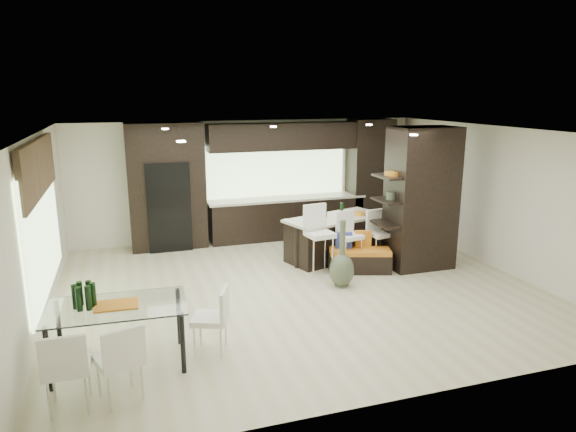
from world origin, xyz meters
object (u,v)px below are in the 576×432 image
object	(u,v)px
floor_vase	(342,254)
chair_end	(210,323)
chair_far	(68,372)
chair_near	(119,365)
bench	(360,260)
stool_right	(380,244)
kitchen_island	(335,238)
stool_left	(320,247)
stool_mid	(350,247)
dining_table	(119,336)

from	to	relation	value
floor_vase	chair_end	size ratio (longest dim) A/B	1.47
chair_far	chair_near	bearing A→B (deg)	1.10
bench	chair_near	bearing A→B (deg)	-127.30
stool_right	chair_near	xyz separation A→B (m)	(-4.83, -3.16, -0.02)
kitchen_island	floor_vase	distance (m)	1.60
bench	stool_left	bearing A→B (deg)	-172.91
bench	chair_end	world-z (taller)	chair_end
kitchen_island	stool_left	size ratio (longest dim) A/B	1.97
stool_left	bench	size ratio (longest dim) A/B	0.90
kitchen_island	chair_end	distance (m)	4.39
stool_left	stool_mid	xyz separation A→B (m)	(0.63, 0.03, -0.07)
stool_left	stool_mid	distance (m)	0.64
kitchen_island	stool_left	xyz separation A→B (m)	(-0.63, -0.77, 0.09)
dining_table	kitchen_island	bearing A→B (deg)	39.52
stool_left	bench	xyz separation A→B (m)	(0.76, -0.15, -0.30)
bench	floor_vase	world-z (taller)	floor_vase
dining_table	floor_vase	bearing A→B (deg)	26.50
bench	floor_vase	bearing A→B (deg)	-118.92
stool_right	chair_near	size ratio (longest dim) A/B	1.06
chair_end	stool_right	bearing A→B (deg)	-35.94
stool_mid	stool_right	size ratio (longest dim) A/B	1.02
kitchen_island	stool_mid	size ratio (longest dim) A/B	2.27
stool_mid	bench	bearing A→B (deg)	-65.48
chair_end	chair_far	bearing A→B (deg)	136.59
dining_table	stool_mid	bearing A→B (deg)	32.44
dining_table	chair_near	bearing A→B (deg)	-87.22
chair_near	stool_left	bearing A→B (deg)	21.91
bench	chair_end	distance (m)	3.89
stool_left	chair_end	distance (m)	3.40
stool_mid	stool_right	xyz separation A→B (m)	(0.63, 0.00, -0.01)
chair_far	stool_right	bearing A→B (deg)	31.27
floor_vase	dining_table	world-z (taller)	floor_vase
kitchen_island	chair_near	bearing A→B (deg)	-154.61
dining_table	bench	bearing A→B (deg)	29.86
bench	dining_table	size ratio (longest dim) A/B	0.70
stool_left	floor_vase	world-z (taller)	floor_vase
stool_right	floor_vase	xyz separation A→B (m)	(-1.13, -0.77, 0.15)
stool_left	chair_far	bearing A→B (deg)	-150.26
chair_near	bench	bearing A→B (deg)	15.21
stool_right	floor_vase	distance (m)	1.38
chair_near	floor_vase	bearing A→B (deg)	13.57
stool_right	bench	bearing A→B (deg)	-170.88
stool_mid	chair_far	size ratio (longest dim) A/B	1.05
stool_mid	floor_vase	bearing A→B (deg)	-134.50
stool_mid	dining_table	xyz separation A→B (m)	(-4.19, -2.39, -0.06)
kitchen_island	bench	size ratio (longest dim) A/B	1.78
floor_vase	kitchen_island	bearing A→B (deg)	71.55
stool_right	bench	world-z (taller)	stool_right
stool_right	chair_far	distance (m)	6.21
kitchen_island	chair_far	size ratio (longest dim) A/B	2.39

